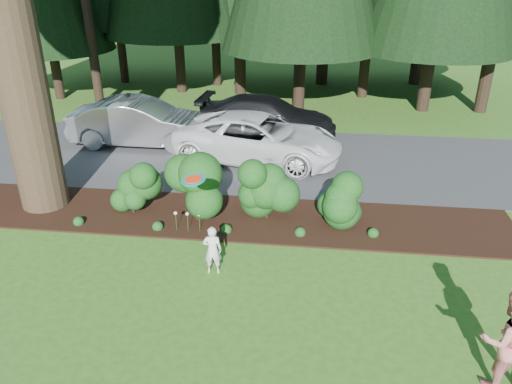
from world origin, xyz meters
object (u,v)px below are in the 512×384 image
Objects in this scene: car_silver_wagon at (141,123)px; adult at (506,340)px; car_dark_suv at (267,117)px; car_white_suv at (259,138)px; child at (212,250)px; frisbee at (193,180)px.

adult reaches higher than car_silver_wagon.
car_dark_suv is at bearing -74.18° from adult.
car_dark_suv is (4.43, 1.45, -0.08)m from car_silver_wagon.
car_silver_wagon reaches higher than car_dark_suv.
car_silver_wagon is 2.81× the size of adult.
car_dark_suv is (0.05, 2.45, -0.02)m from car_white_suv.
car_silver_wagon reaches higher than car_white_suv.
child is at bearing -171.55° from car_white_suv.
child is (4.13, -7.60, -0.29)m from car_silver_wagon.
car_dark_suv is 12.59m from adult.
car_white_suv is 10.40m from adult.
car_silver_wagon is 4.49m from car_white_suv.
car_white_suv is (4.38, -0.99, -0.06)m from car_silver_wagon.
car_white_suv reaches higher than child.
adult is (4.95, -9.14, 0.10)m from car_white_suv.
car_silver_wagon is at bearing 87.87° from car_white_suv.
child is 2.24× the size of frisbee.
car_silver_wagon is 4.42× the size of child.
frisbee is at bearing -31.21° from adult.
car_white_suv reaches higher than car_dark_suv.
car_dark_suv is 2.88× the size of adult.
frisbee reaches higher than child.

